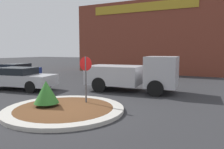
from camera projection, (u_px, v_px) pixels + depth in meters
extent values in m
plane|color=#2D2D30|center=(65.00, 111.00, 8.88)|extent=(120.00, 120.00, 0.00)
cylinder|color=#BCB7AD|center=(65.00, 109.00, 8.87)|extent=(4.82, 4.82, 0.15)
cylinder|color=brown|center=(65.00, 109.00, 8.87)|extent=(3.95, 3.95, 0.15)
cylinder|color=#4C4C51|center=(86.00, 81.00, 9.66)|extent=(0.07, 0.07, 2.20)
cylinder|color=#B71414|center=(86.00, 64.00, 9.58)|extent=(0.62, 0.03, 0.62)
cylinder|color=brown|center=(47.00, 104.00, 9.11)|extent=(0.08, 0.08, 0.12)
cone|color=#2D6B28|center=(46.00, 92.00, 9.05)|extent=(1.03, 1.03, 0.93)
cube|color=#B2B2B7|center=(162.00, 72.00, 12.43)|extent=(1.89, 2.24, 1.72)
cube|color=#B2B2B7|center=(115.00, 75.00, 13.53)|extent=(3.39, 2.49, 1.12)
cube|color=black|center=(173.00, 67.00, 12.18)|extent=(0.21, 1.88, 0.60)
cylinder|color=black|center=(162.00, 83.00, 13.52)|extent=(0.90, 0.32, 0.88)
cylinder|color=black|center=(155.00, 88.00, 11.64)|extent=(0.90, 0.32, 0.88)
cylinder|color=black|center=(112.00, 80.00, 14.74)|extent=(0.90, 0.32, 0.88)
cylinder|color=black|center=(99.00, 85.00, 12.87)|extent=(0.90, 0.32, 0.88)
cube|color=brown|center=(150.00, 39.00, 25.63)|extent=(15.90, 6.00, 7.74)
cube|color=#B28E23|center=(142.00, 7.00, 22.61)|extent=(11.13, 0.08, 0.90)
cube|color=navy|center=(18.00, 72.00, 18.91)|extent=(2.42, 4.62, 0.60)
cube|color=black|center=(16.00, 66.00, 18.65)|extent=(1.83, 2.33, 0.46)
cylinder|color=black|center=(22.00, 73.00, 20.46)|extent=(0.29, 0.67, 0.65)
cylinder|color=black|center=(36.00, 74.00, 20.00)|extent=(0.29, 0.67, 0.65)
cylinder|color=black|center=(15.00, 77.00, 17.42)|extent=(0.29, 0.67, 0.65)
cube|color=#B7B7BC|center=(20.00, 80.00, 13.77)|extent=(4.68, 2.54, 0.66)
cube|color=black|center=(17.00, 71.00, 13.77)|extent=(2.37, 1.92, 0.43)
cylinder|color=black|center=(47.00, 83.00, 14.18)|extent=(0.73, 0.32, 0.71)
cylinder|color=black|center=(31.00, 87.00, 12.62)|extent=(0.73, 0.32, 0.71)
cylinder|color=black|center=(12.00, 81.00, 14.97)|extent=(0.73, 0.32, 0.71)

